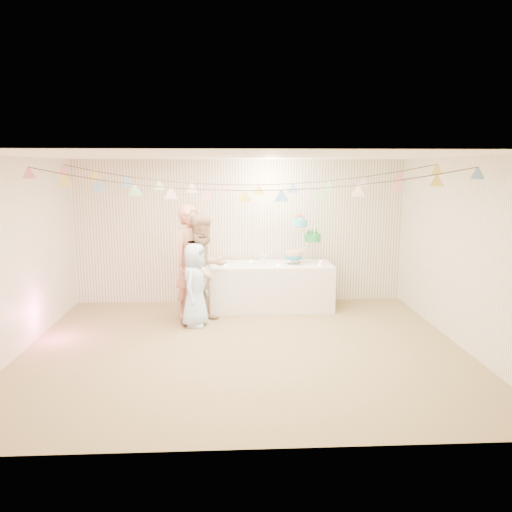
{
  "coord_description": "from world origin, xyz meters",
  "views": [
    {
      "loc": [
        -0.17,
        -6.53,
        2.45
      ],
      "look_at": [
        0.2,
        0.8,
        1.15
      ],
      "focal_mm": 35.0,
      "sensor_mm": 36.0,
      "label": 1
    }
  ],
  "objects_px": {
    "person_adult_a": "(191,262)",
    "person_child": "(195,285)",
    "cake_stand": "(302,243)",
    "table": "(271,286)",
    "person_adult_b": "(204,269)"
  },
  "relations": [
    {
      "from": "table",
      "to": "person_child",
      "type": "relative_size",
      "value": 1.62
    },
    {
      "from": "table",
      "to": "person_child",
      "type": "height_order",
      "value": "person_child"
    },
    {
      "from": "cake_stand",
      "to": "person_child",
      "type": "xyz_separation_m",
      "value": [
        -1.81,
        -0.98,
        -0.5
      ]
    },
    {
      "from": "cake_stand",
      "to": "person_adult_b",
      "type": "xyz_separation_m",
      "value": [
        -1.68,
        -0.79,
        -0.28
      ]
    },
    {
      "from": "table",
      "to": "person_adult_b",
      "type": "relative_size",
      "value": 1.21
    },
    {
      "from": "table",
      "to": "cake_stand",
      "type": "relative_size",
      "value": 2.64
    },
    {
      "from": "table",
      "to": "person_adult_b",
      "type": "height_order",
      "value": "person_adult_b"
    },
    {
      "from": "table",
      "to": "person_child",
      "type": "distance_m",
      "value": 1.59
    },
    {
      "from": "person_adult_a",
      "to": "table",
      "type": "bearing_deg",
      "value": -27.0
    },
    {
      "from": "person_child",
      "to": "person_adult_b",
      "type": "bearing_deg",
      "value": -18.36
    },
    {
      "from": "person_adult_a",
      "to": "person_child",
      "type": "bearing_deg",
      "value": -126.26
    },
    {
      "from": "table",
      "to": "person_adult_b",
      "type": "distance_m",
      "value": 1.43
    },
    {
      "from": "person_adult_a",
      "to": "person_child",
      "type": "distance_m",
      "value": 0.51
    },
    {
      "from": "cake_stand",
      "to": "person_child",
      "type": "relative_size",
      "value": 0.62
    },
    {
      "from": "table",
      "to": "person_adult_a",
      "type": "height_order",
      "value": "person_adult_a"
    }
  ]
}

